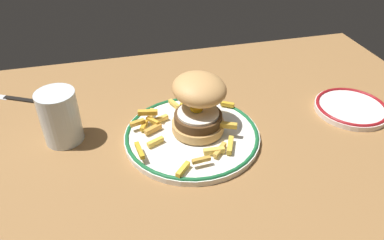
{
  "coord_description": "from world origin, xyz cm",
  "views": [
    {
      "loc": [
        -11.19,
        -54.39,
        47.1
      ],
      "look_at": [
        3.42,
        2.74,
        4.6
      ],
      "focal_mm": 34.57,
      "sensor_mm": 36.0,
      "label": 1
    }
  ],
  "objects_px": {
    "burger": "(199,102)",
    "dinner_plate": "(192,135)",
    "side_plate": "(351,108)",
    "knife": "(6,97)",
    "water_glass": "(61,120)"
  },
  "relations": [
    {
      "from": "burger",
      "to": "knife",
      "type": "height_order",
      "value": "burger"
    },
    {
      "from": "side_plate",
      "to": "dinner_plate",
      "type": "bearing_deg",
      "value": -178.8
    },
    {
      "from": "burger",
      "to": "side_plate",
      "type": "height_order",
      "value": "burger"
    },
    {
      "from": "dinner_plate",
      "to": "water_glass",
      "type": "relative_size",
      "value": 2.5
    },
    {
      "from": "dinner_plate",
      "to": "side_plate",
      "type": "distance_m",
      "value": 0.37
    },
    {
      "from": "dinner_plate",
      "to": "knife",
      "type": "distance_m",
      "value": 0.47
    },
    {
      "from": "side_plate",
      "to": "knife",
      "type": "distance_m",
      "value": 0.8
    },
    {
      "from": "burger",
      "to": "water_glass",
      "type": "distance_m",
      "value": 0.27
    },
    {
      "from": "dinner_plate",
      "to": "burger",
      "type": "relative_size",
      "value": 1.76
    },
    {
      "from": "burger",
      "to": "knife",
      "type": "distance_m",
      "value": 0.48
    },
    {
      "from": "dinner_plate",
      "to": "side_plate",
      "type": "relative_size",
      "value": 1.71
    },
    {
      "from": "burger",
      "to": "dinner_plate",
      "type": "bearing_deg",
      "value": -136.0
    },
    {
      "from": "burger",
      "to": "side_plate",
      "type": "relative_size",
      "value": 0.97
    },
    {
      "from": "burger",
      "to": "water_glass",
      "type": "bearing_deg",
      "value": 170.73
    },
    {
      "from": "dinner_plate",
      "to": "knife",
      "type": "bearing_deg",
      "value": 146.52
    }
  ]
}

